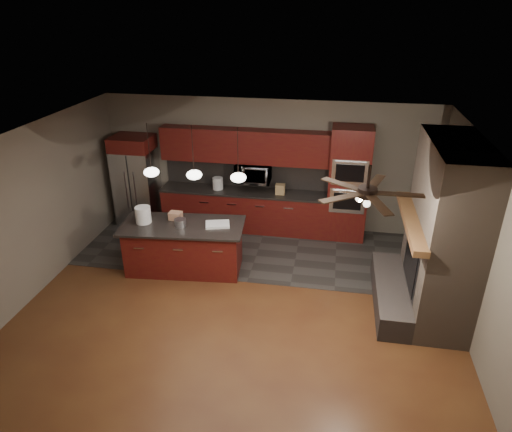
% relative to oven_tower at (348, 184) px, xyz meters
% --- Properties ---
extents(ground, '(7.00, 7.00, 0.00)m').
position_rel_oven_tower_xyz_m(ground, '(-1.70, -2.69, -1.19)').
color(ground, brown).
rests_on(ground, ground).
extents(ceiling, '(7.00, 6.00, 0.02)m').
position_rel_oven_tower_xyz_m(ceiling, '(-1.70, -2.69, 1.61)').
color(ceiling, white).
rests_on(ceiling, back_wall).
extents(back_wall, '(7.00, 0.02, 2.80)m').
position_rel_oven_tower_xyz_m(back_wall, '(-1.70, 0.31, 0.21)').
color(back_wall, '#6C6556').
rests_on(back_wall, ground).
extents(right_wall, '(0.02, 6.00, 2.80)m').
position_rel_oven_tower_xyz_m(right_wall, '(1.80, -2.69, 0.21)').
color(right_wall, '#6C6556').
rests_on(right_wall, ground).
extents(left_wall, '(0.02, 6.00, 2.80)m').
position_rel_oven_tower_xyz_m(left_wall, '(-5.20, -2.69, 0.21)').
color(left_wall, '#6C6556').
rests_on(left_wall, ground).
extents(slate_tile_patch, '(7.00, 2.40, 0.01)m').
position_rel_oven_tower_xyz_m(slate_tile_patch, '(-1.70, -0.89, -1.19)').
color(slate_tile_patch, '#32302D').
rests_on(slate_tile_patch, ground).
extents(fireplace_column, '(1.30, 2.10, 2.80)m').
position_rel_oven_tower_xyz_m(fireplace_column, '(1.34, -2.29, 0.11)').
color(fireplace_column, '#705E50').
rests_on(fireplace_column, ground).
extents(back_cabinetry, '(3.59, 0.64, 2.20)m').
position_rel_oven_tower_xyz_m(back_cabinetry, '(-2.18, 0.05, -0.30)').
color(back_cabinetry, '#55190F').
rests_on(back_cabinetry, ground).
extents(oven_tower, '(0.80, 0.63, 2.38)m').
position_rel_oven_tower_xyz_m(oven_tower, '(0.00, 0.00, 0.00)').
color(oven_tower, '#55190F').
rests_on(oven_tower, ground).
extents(microwave, '(0.73, 0.41, 0.50)m').
position_rel_oven_tower_xyz_m(microwave, '(-1.98, 0.06, 0.11)').
color(microwave, silver).
rests_on(microwave, back_cabinetry).
extents(refrigerator, '(0.85, 0.75, 2.00)m').
position_rel_oven_tower_xyz_m(refrigerator, '(-4.56, -0.07, -0.19)').
color(refrigerator, silver).
rests_on(refrigerator, ground).
extents(kitchen_island, '(2.29, 1.20, 0.92)m').
position_rel_oven_tower_xyz_m(kitchen_island, '(-2.93, -1.83, -0.73)').
color(kitchen_island, '#55190F').
rests_on(kitchen_island, ground).
extents(white_bucket, '(0.30, 0.30, 0.30)m').
position_rel_oven_tower_xyz_m(white_bucket, '(-3.66, -1.85, -0.12)').
color(white_bucket, white).
rests_on(white_bucket, kitchen_island).
extents(paint_can, '(0.26, 0.26, 0.14)m').
position_rel_oven_tower_xyz_m(paint_can, '(-2.95, -1.88, -0.20)').
color(paint_can, silver).
rests_on(paint_can, kitchen_island).
extents(paint_tray, '(0.49, 0.40, 0.04)m').
position_rel_oven_tower_xyz_m(paint_tray, '(-2.30, -1.74, -0.25)').
color(paint_tray, white).
rests_on(paint_tray, kitchen_island).
extents(cardboard_box, '(0.24, 0.18, 0.15)m').
position_rel_oven_tower_xyz_m(cardboard_box, '(-3.13, -1.63, -0.20)').
color(cardboard_box, '#B07A5B').
rests_on(cardboard_box, kitchen_island).
extents(counter_bucket, '(0.29, 0.29, 0.26)m').
position_rel_oven_tower_xyz_m(counter_bucket, '(-2.74, 0.01, -0.16)').
color(counter_bucket, silver).
rests_on(counter_bucket, back_cabinetry).
extents(counter_box, '(0.20, 0.15, 0.22)m').
position_rel_oven_tower_xyz_m(counter_box, '(-1.38, -0.04, -0.18)').
color(counter_box, '#A48354').
rests_on(counter_box, back_cabinetry).
extents(pendant_left, '(0.26, 0.26, 0.92)m').
position_rel_oven_tower_xyz_m(pendant_left, '(-3.35, -1.99, 0.77)').
color(pendant_left, black).
rests_on(pendant_left, ceiling).
extents(pendant_center, '(0.26, 0.26, 0.92)m').
position_rel_oven_tower_xyz_m(pendant_center, '(-2.60, -1.99, 0.77)').
color(pendant_center, black).
rests_on(pendant_center, ceiling).
extents(pendant_right, '(0.26, 0.26, 0.92)m').
position_rel_oven_tower_xyz_m(pendant_right, '(-1.85, -1.99, 0.77)').
color(pendant_right, black).
rests_on(pendant_right, ceiling).
extents(ceiling_fan, '(1.27, 1.33, 0.41)m').
position_rel_oven_tower_xyz_m(ceiling_fan, '(0.10, -3.49, 1.27)').
color(ceiling_fan, black).
rests_on(ceiling_fan, ceiling).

